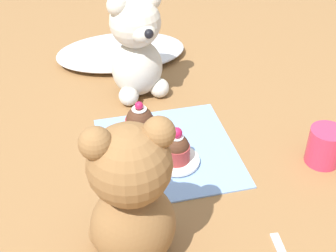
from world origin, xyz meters
The scene contains 9 objects.
ground_plane centered at (0.00, 0.00, 0.00)m, with size 4.00×4.00×0.00m, color olive.
knitted_placemat centered at (0.00, 0.00, 0.00)m, with size 0.23×0.24×0.01m, color #7A9ED1.
tulle_cloth centered at (-0.02, 0.35, 0.02)m, with size 0.29×0.18×0.03m, color silver.
teddy_bear_cream centered at (-0.01, 0.20, 0.10)m, with size 0.12×0.12×0.21m.
teddy_bear_tan centered at (-0.09, -0.20, 0.11)m, with size 0.11×0.12×0.22m.
cupcake_near_cream_bear centered at (-0.04, 0.05, 0.03)m, with size 0.05×0.05×0.07m.
saucer_plate centered at (0.01, -0.03, 0.01)m, with size 0.08×0.08×0.01m, color white.
cupcake_near_tan_bear centered at (0.01, -0.03, 0.03)m, with size 0.04×0.04×0.06m.
juice_glass centered at (0.25, -0.08, 0.03)m, with size 0.06×0.06×0.06m, color #DB3356.
Camera 1 is at (-0.15, -0.60, 0.52)m, focal length 50.00 mm.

